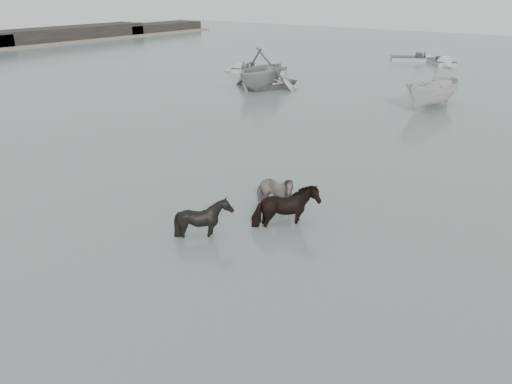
# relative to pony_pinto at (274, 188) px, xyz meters

# --- Properties ---
(ground) EXTENTS (140.00, 140.00, 0.00)m
(ground) POSITION_rel_pony_pinto_xyz_m (-0.52, -2.38, -0.69)
(ground) COLOR #586861
(ground) RESTS_ON ground
(pony_pinto) EXTENTS (1.67, 0.80, 1.39)m
(pony_pinto) POSITION_rel_pony_pinto_xyz_m (0.00, 0.00, 0.00)
(pony_pinto) COLOR black
(pony_pinto) RESTS_ON ground
(pony_dark) EXTENTS (1.73, 1.90, 1.64)m
(pony_dark) POSITION_rel_pony_pinto_xyz_m (1.04, -0.90, 0.12)
(pony_dark) COLOR black
(pony_dark) RESTS_ON ground
(pony_black) EXTENTS (1.36, 1.22, 1.46)m
(pony_black) POSITION_rel_pony_pinto_xyz_m (-0.51, -2.76, 0.04)
(pony_black) COLOR black
(pony_black) RESTS_ON ground
(rowboat_lead) EXTENTS (3.95, 4.80, 0.86)m
(rowboat_lead) POSITION_rel_pony_pinto_xyz_m (-11.61, 16.23, -0.26)
(rowboat_lead) COLOR beige
(rowboat_lead) RESTS_ON ground
(rowboat_trail) EXTENTS (5.22, 5.90, 2.89)m
(rowboat_trail) POSITION_rel_pony_pinto_xyz_m (-11.98, 15.93, 0.75)
(rowboat_trail) COLOR gray
(rowboat_trail) RESTS_ON ground
(boat_small) EXTENTS (2.66, 4.96, 1.82)m
(boat_small) POSITION_rel_pony_pinto_xyz_m (-0.67, 16.97, 0.22)
(boat_small) COLOR beige
(boat_small) RESTS_ON ground
(skiff_outer) EXTENTS (6.20, 4.02, 0.75)m
(skiff_outer) POSITION_rel_pony_pinto_xyz_m (-16.13, 21.28, -0.32)
(skiff_outer) COLOR #A7A6A3
(skiff_outer) RESTS_ON ground
(skiff_mid) EXTENTS (4.61, 5.50, 0.75)m
(skiff_mid) POSITION_rel_pony_pinto_xyz_m (-5.85, 34.92, -0.32)
(skiff_mid) COLOR #9FA29F
(skiff_mid) RESTS_ON ground
(skiff_far) EXTENTS (5.34, 3.81, 0.75)m
(skiff_far) POSITION_rel_pony_pinto_xyz_m (-8.60, 35.28, -0.32)
(skiff_far) COLOR #9B9D9B
(skiff_far) RESTS_ON ground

